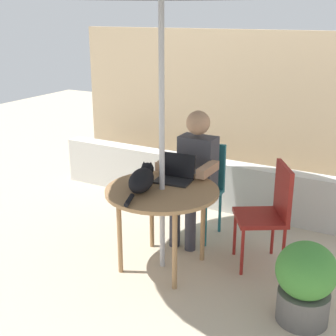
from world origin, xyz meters
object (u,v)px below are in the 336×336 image
chair_empty (271,208)px  cat (142,179)px  patio_table (162,196)px  person_seated (194,170)px  potted_plant_near_fence (305,281)px  chair_occupied (201,182)px  laptop (176,173)px

chair_empty → cat: bearing=-148.8°
patio_table → person_seated: bearing=90.0°
person_seated → potted_plant_near_fence: 1.50m
chair_occupied → potted_plant_near_fence: bearing=-37.0°
chair_empty → potted_plant_near_fence: bearing=-54.5°
patio_table → chair_empty: size_ratio=1.04×
laptop → potted_plant_near_fence: size_ratio=0.54×
patio_table → chair_occupied: (0.00, 0.76, -0.12)m
cat → potted_plant_near_fence: 1.45m
patio_table → chair_empty: (0.77, 0.47, -0.12)m
person_seated → laptop: size_ratio=3.79×
patio_table → person_seated: 0.60m
cat → potted_plant_near_fence: (1.37, -0.09, -0.48)m
person_seated → cat: 0.70m
chair_occupied → potted_plant_near_fence: 1.56m
chair_empty → laptop: bearing=-164.0°
chair_occupied → chair_empty: size_ratio=1.00×
chair_empty → potted_plant_near_fence: (0.46, -0.64, -0.21)m
chair_empty → person_seated: bearing=170.5°
person_seated → potted_plant_near_fence: size_ratio=2.05×
chair_occupied → cat: size_ratio=1.40×
person_seated → chair_empty: bearing=-9.5°
laptop → cat: 0.36m
chair_occupied → cat: bearing=-99.4°
cat → person_seated: bearing=78.5°
patio_table → chair_occupied: 0.77m
chair_empty → patio_table: bearing=-148.6°
chair_occupied → laptop: (-0.00, -0.51, 0.24)m
chair_empty → person_seated: person_seated is taller
potted_plant_near_fence → chair_occupied: bearing=143.0°
person_seated → laptop: (-0.00, -0.35, 0.07)m
chair_empty → person_seated: size_ratio=0.72×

